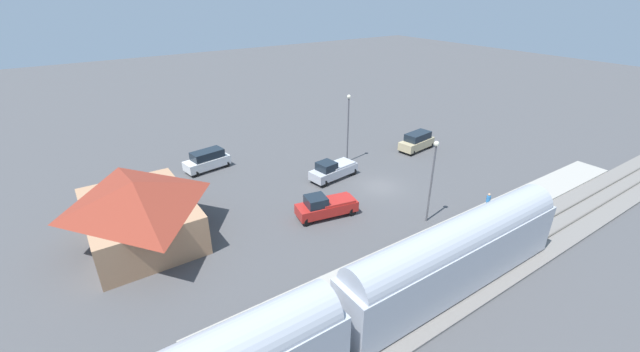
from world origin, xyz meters
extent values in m
plane|color=#4C4C4F|center=(0.00, 0.00, 0.00)|extent=(200.00, 200.00, 0.00)
cube|color=slate|center=(-14.00, 0.00, 0.09)|extent=(4.80, 70.00, 0.18)
cube|color=#59544C|center=(-14.72, 0.00, 0.24)|extent=(0.10, 70.00, 0.12)
cube|color=#59544C|center=(-13.28, 0.00, 0.24)|extent=(0.10, 70.00, 0.12)
cube|color=#A8A399|center=(-10.00, 0.00, 0.15)|extent=(3.20, 46.00, 0.30)
cube|color=#ADB2BC|center=(-14.00, 6.08, 2.15)|extent=(2.90, 18.26, 3.70)
cube|color=gold|center=(-12.54, 6.08, 1.85)|extent=(0.04, 16.80, 0.36)
cylinder|color=#ADB2BC|center=(-14.00, 6.08, 3.90)|extent=(2.75, 17.53, 2.76)
cube|color=tan|center=(4.00, 22.00, 1.64)|extent=(10.53, 7.63, 3.29)
pyramid|color=maroon|center=(4.00, 22.00, 4.17)|extent=(11.33, 8.43, 1.77)
cube|color=#4C3323|center=(4.00, 18.15, 1.05)|extent=(1.10, 0.08, 2.10)
cylinder|color=brown|center=(-9.33, -4.43, 0.72)|extent=(0.22, 0.22, 0.85)
cylinder|color=#2D72B7|center=(-9.33, -4.43, 1.46)|extent=(0.36, 0.36, 0.62)
sphere|color=tan|center=(-9.33, -4.43, 1.89)|extent=(0.24, 0.24, 0.24)
cube|color=red|center=(-1.63, 7.75, 0.84)|extent=(2.94, 5.67, 0.92)
cube|color=#19232D|center=(-1.43, 8.76, 1.72)|extent=(2.02, 2.02, 0.84)
cylinder|color=black|center=(-2.06, 10.03, 0.38)|extent=(0.22, 0.76, 0.76)
cylinder|color=black|center=(-0.38, 9.70, 0.38)|extent=(0.22, 0.76, 0.76)
cylinder|color=black|center=(-2.87, 5.80, 0.38)|extent=(0.22, 0.76, 0.76)
cylinder|color=black|center=(-1.19, 5.48, 0.38)|extent=(0.22, 0.76, 0.76)
cube|color=red|center=(-1.80, 6.83, 1.40)|extent=(2.39, 3.27, 0.20)
cube|color=#C6B284|center=(5.06, -10.60, 0.84)|extent=(2.60, 5.12, 1.00)
cube|color=#19232D|center=(5.08, -10.75, 1.78)|extent=(2.17, 3.63, 0.88)
cylinder|color=black|center=(3.96, -8.83, 0.34)|extent=(0.22, 0.68, 0.68)
cylinder|color=black|center=(5.66, -8.60, 0.34)|extent=(0.22, 0.68, 0.68)
cylinder|color=black|center=(4.46, -12.60, 0.34)|extent=(0.22, 0.68, 0.68)
cylinder|color=black|center=(6.17, -12.37, 0.34)|extent=(0.22, 0.68, 0.68)
cube|color=silver|center=(4.25, 2.74, 0.84)|extent=(2.68, 5.62, 0.92)
cube|color=#19232D|center=(4.11, 3.76, 1.72)|extent=(1.95, 1.95, 0.84)
cylinder|color=black|center=(3.10, 4.75, 0.38)|extent=(0.22, 0.76, 0.76)
cylinder|color=black|center=(4.80, 4.99, 0.38)|extent=(0.22, 0.76, 0.76)
cylinder|color=black|center=(3.69, 0.49, 0.38)|extent=(0.22, 0.76, 0.76)
cylinder|color=black|center=(5.39, 0.73, 0.38)|extent=(0.22, 0.76, 0.76)
cube|color=silver|center=(4.38, 1.81, 1.40)|extent=(2.25, 3.20, 0.20)
cube|color=white|center=(13.96, 13.06, 0.84)|extent=(2.69, 5.14, 1.00)
cube|color=#19232D|center=(13.99, 12.91, 1.78)|extent=(2.23, 3.66, 0.88)
cylinder|color=black|center=(12.82, 14.81, 0.34)|extent=(0.22, 0.68, 0.68)
cylinder|color=black|center=(14.52, 15.07, 0.34)|extent=(0.22, 0.68, 0.68)
cylinder|color=black|center=(13.41, 11.05, 0.34)|extent=(0.22, 0.68, 0.68)
cylinder|color=black|center=(15.11, 11.32, 0.34)|extent=(0.22, 0.68, 0.68)
cylinder|color=#515156|center=(-7.20, 1.01, 3.51)|extent=(0.16, 0.16, 7.03)
sphere|color=#EAE5C6|center=(-7.20, 1.01, 7.21)|extent=(0.44, 0.44, 0.44)
cylinder|color=#515156|center=(6.98, -1.19, 3.76)|extent=(0.16, 0.16, 7.52)
sphere|color=#EAE5C6|center=(6.98, -1.19, 7.70)|extent=(0.44, 0.44, 0.44)
camera|label=1|loc=(-26.52, 25.38, 18.56)|focal=22.31mm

